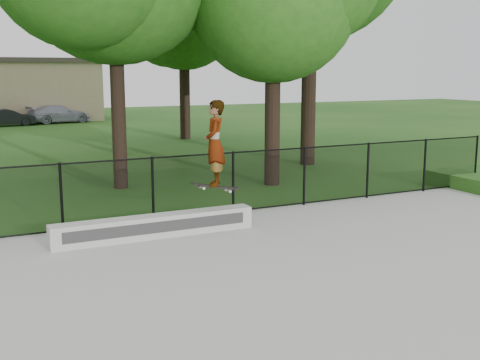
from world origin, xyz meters
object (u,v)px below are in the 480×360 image
Objects in this scene: grind_ledge at (155,226)px; car_c at (59,114)px; car_b at (9,118)px; skater_airborne at (215,145)px.

car_c is at bearing 83.83° from grind_ledge.
car_b is at bearing 95.08° from car_c.
skater_airborne is (-1.98, -30.10, 1.34)m from car_c.
grind_ledge is 2.08m from skater_airborne.
car_b is (-0.05, 28.91, 0.24)m from grind_ledge.
car_b is 1.51× the size of skater_airborne.
car_b is at bearing 90.10° from grind_ledge.
car_c is at bearing -77.70° from car_b.
car_c is at bearing 86.24° from skater_airborne.
grind_ledge is at bearing 170.78° from skater_airborne.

